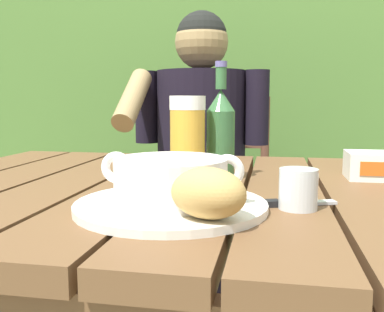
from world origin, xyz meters
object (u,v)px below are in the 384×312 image
object	(u,v)px
beer_glass	(188,139)
water_glass_small	(298,189)
bread_roll	(208,193)
soup_bowl	(171,179)
chair_near_diner	(207,212)
beer_bottle	(221,132)
butter_tub	(378,166)
person_eating	(199,155)
table_knife	(277,204)
serving_plate	(171,205)

from	to	relation	value
beer_glass	water_glass_small	size ratio (longest dim) A/B	2.78
bread_roll	soup_bowl	bearing A→B (deg)	130.60
chair_near_diner	soup_bowl	size ratio (longest dim) A/B	4.18
soup_bowl	beer_bottle	xyz separation A→B (m)	(0.04, 0.26, 0.05)
soup_bowl	butter_tub	world-z (taller)	soup_bowl
person_eating	bread_roll	size ratio (longest dim) A/B	9.45
bread_roll	table_knife	bearing A→B (deg)	55.30
beer_glass	serving_plate	bearing A→B (deg)	-85.64
beer_glass	table_knife	world-z (taller)	beer_glass
bread_roll	beer_glass	xyz separation A→B (m)	(-0.09, 0.30, 0.04)
water_glass_small	bread_roll	bearing A→B (deg)	-135.58
person_eating	water_glass_small	bearing A→B (deg)	-70.53
person_eating	beer_glass	world-z (taller)	person_eating
beer_glass	butter_tub	xyz separation A→B (m)	(0.39, 0.11, -0.06)
person_eating	soup_bowl	distance (m)	0.90
serving_plate	water_glass_small	size ratio (longest dim) A/B	4.71
chair_near_diner	bread_roll	size ratio (longest dim) A/B	7.16
soup_bowl	bread_roll	bearing A→B (deg)	-49.40
bread_roll	beer_bottle	size ratio (longest dim) A/B	0.53
beer_glass	water_glass_small	bearing A→B (deg)	-40.45
bread_roll	water_glass_small	xyz separation A→B (m)	(0.12, 0.12, -0.01)
water_glass_small	soup_bowl	bearing A→B (deg)	-168.60
beer_bottle	table_knife	xyz separation A→B (m)	(0.12, -0.21, -0.10)
person_eating	butter_tub	bearing A→B (deg)	-49.32
serving_plate	water_glass_small	distance (m)	0.20
chair_near_diner	water_glass_small	xyz separation A→B (m)	(0.30, -1.05, 0.33)
bread_roll	beer_bottle	distance (m)	0.35
water_glass_small	butter_tub	world-z (taller)	water_glass_small
serving_plate	table_knife	world-z (taller)	serving_plate
water_glass_small	table_knife	distance (m)	0.04
chair_near_diner	butter_tub	bearing A→B (deg)	-57.86
table_knife	beer_bottle	bearing A→B (deg)	118.51
soup_bowl	bread_roll	xyz separation A→B (m)	(0.07, -0.08, -0.00)
serving_plate	table_knife	size ratio (longest dim) A/B	1.87
chair_near_diner	butter_tub	size ratio (longest dim) A/B	7.34
chair_near_diner	serving_plate	xyz separation A→B (m)	(0.11, -1.09, 0.30)
chair_near_diner	person_eating	bearing A→B (deg)	-90.81
soup_bowl	beer_bottle	size ratio (longest dim) A/B	0.91
beer_bottle	table_knife	size ratio (longest dim) A/B	1.54
soup_bowl	table_knife	bearing A→B (deg)	17.42
water_glass_small	beer_bottle	bearing A→B (deg)	123.16
water_glass_small	beer_glass	bearing A→B (deg)	139.55
person_eating	soup_bowl	bearing A→B (deg)	-83.04
table_knife	chair_near_diner	bearing A→B (deg)	104.37
serving_plate	beer_glass	distance (m)	0.23
beer_glass	chair_near_diner	bearing A→B (deg)	95.82
beer_glass	table_knife	bearing A→B (deg)	-43.13
serving_plate	butter_tub	bearing A→B (deg)	41.57
chair_near_diner	beer_bottle	world-z (taller)	beer_bottle
bread_roll	beer_glass	size ratio (longest dim) A/B	0.75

